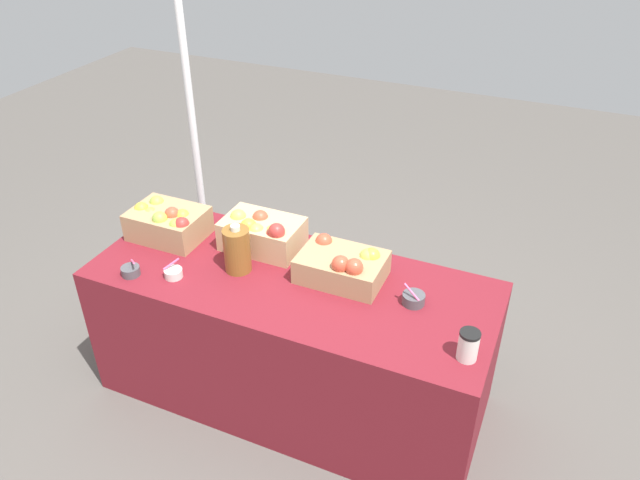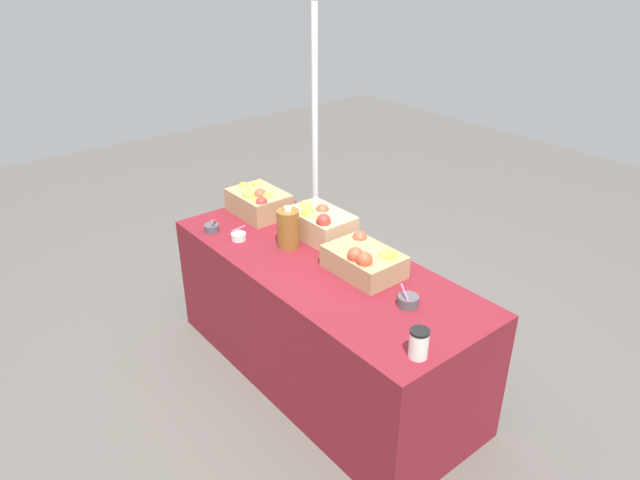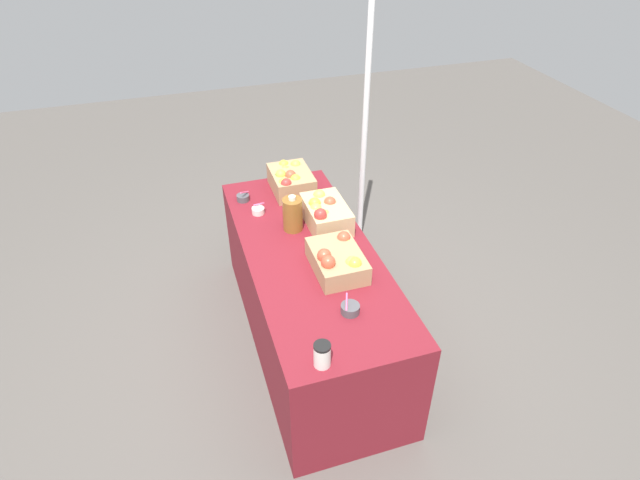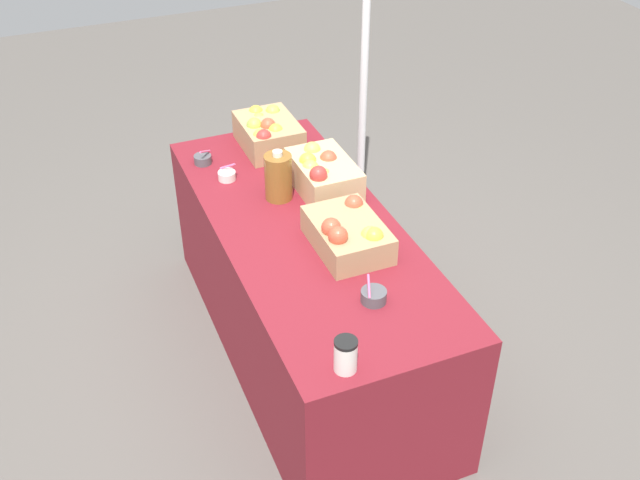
% 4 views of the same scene
% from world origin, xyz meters
% --- Properties ---
extents(ground_plane, '(10.00, 10.00, 0.00)m').
position_xyz_m(ground_plane, '(0.00, 0.00, 0.00)').
color(ground_plane, '#56514C').
extents(table, '(1.90, 0.76, 0.74)m').
position_xyz_m(table, '(0.00, 0.00, 0.37)').
color(table, maroon).
rests_on(table, ground_plane).
extents(apple_crate_left, '(0.37, 0.27, 0.18)m').
position_xyz_m(apple_crate_left, '(-0.73, 0.08, 0.82)').
color(apple_crate_left, tan).
rests_on(apple_crate_left, table).
extents(apple_crate_middle, '(0.38, 0.25, 0.20)m').
position_xyz_m(apple_crate_middle, '(-0.24, 0.18, 0.83)').
color(apple_crate_middle, tan).
rests_on(apple_crate_middle, table).
extents(apple_crate_right, '(0.39, 0.27, 0.18)m').
position_xyz_m(apple_crate_right, '(0.22, 0.11, 0.81)').
color(apple_crate_right, tan).
rests_on(apple_crate_right, table).
extents(sample_bowl_near, '(0.10, 0.10, 0.10)m').
position_xyz_m(sample_bowl_near, '(0.57, 0.05, 0.77)').
color(sample_bowl_near, '#4C4C51').
rests_on(sample_bowl_near, table).
extents(sample_bowl_mid, '(0.08, 0.09, 0.09)m').
position_xyz_m(sample_bowl_mid, '(-0.50, -0.21, 0.76)').
color(sample_bowl_mid, silver).
rests_on(sample_bowl_mid, table).
extents(sample_bowl_far, '(0.10, 0.09, 0.10)m').
position_xyz_m(sample_bowl_far, '(-0.69, -0.27, 0.76)').
color(sample_bowl_far, '#4C4C51').
rests_on(sample_bowl_far, table).
extents(cider_jug, '(0.13, 0.13, 0.24)m').
position_xyz_m(cider_jug, '(-0.26, -0.03, 0.85)').
color(cider_jug, brown).
rests_on(cider_jug, table).
extents(coffee_cup, '(0.08, 0.08, 0.13)m').
position_xyz_m(coffee_cup, '(0.86, -0.19, 0.81)').
color(coffee_cup, silver).
rests_on(coffee_cup, table).
extents(tent_pole, '(0.04, 0.04, 1.93)m').
position_xyz_m(tent_pole, '(-0.98, 0.73, 0.96)').
color(tent_pole, white).
rests_on(tent_pole, ground_plane).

